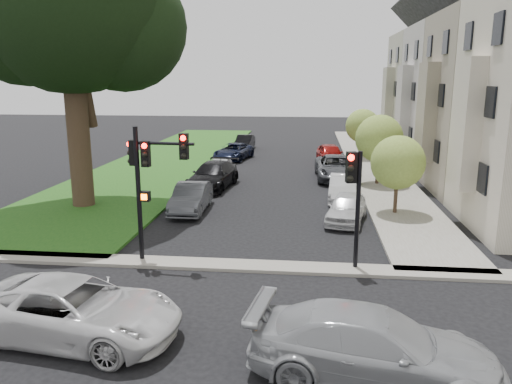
# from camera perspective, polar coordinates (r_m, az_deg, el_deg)

# --- Properties ---
(ground) EXTENTS (140.00, 140.00, 0.00)m
(ground) POSITION_cam_1_polar(r_m,az_deg,el_deg) (15.65, -2.01, -11.30)
(ground) COLOR black
(ground) RESTS_ON ground
(grass_strip) EXTENTS (8.00, 44.00, 0.12)m
(grass_strip) POSITION_cam_1_polar(r_m,az_deg,el_deg) (40.19, -9.91, 3.66)
(grass_strip) COLOR #184C15
(grass_strip) RESTS_ON ground
(sidewalk_right) EXTENTS (3.50, 44.00, 0.12)m
(sidewalk_right) POSITION_cam_1_polar(r_m,az_deg,el_deg) (38.92, 13.02, 3.22)
(sidewalk_right) COLOR gray
(sidewalk_right) RESTS_ON ground
(sidewalk_cross) EXTENTS (60.00, 1.00, 0.12)m
(sidewalk_cross) POSITION_cam_1_polar(r_m,az_deg,el_deg) (17.45, -1.07, -8.44)
(sidewalk_cross) COLOR gray
(sidewalk_cross) RESTS_ON ground
(house_b) EXTENTS (7.70, 7.55, 15.97)m
(house_b) POSITION_cam_1_polar(r_m,az_deg,el_deg) (31.38, 26.16, 12.61)
(house_b) COLOR gray
(house_b) RESTS_ON ground
(house_c) EXTENTS (7.70, 7.55, 15.97)m
(house_c) POSITION_cam_1_polar(r_m,az_deg,el_deg) (38.54, 22.38, 12.78)
(house_c) COLOR #B3B3B3
(house_c) RESTS_ON ground
(house_d) EXTENTS (7.70, 7.55, 15.97)m
(house_d) POSITION_cam_1_polar(r_m,az_deg,el_deg) (45.81, 19.78, 12.87)
(house_d) COLOR gray
(house_d) RESTS_ON ground
(small_tree_a) EXTENTS (2.54, 2.54, 3.81)m
(small_tree_a) POSITION_cam_1_polar(r_m,az_deg,el_deg) (24.31, 15.90, 3.26)
(small_tree_a) COLOR #3E2C1C
(small_tree_a) RESTS_ON ground
(small_tree_b) EXTENTS (2.86, 2.86, 4.29)m
(small_tree_b) POSITION_cam_1_polar(r_m,az_deg,el_deg) (30.86, 13.90, 5.94)
(small_tree_b) COLOR #3E2C1C
(small_tree_b) RESTS_ON ground
(small_tree_c) EXTENTS (2.68, 2.68, 4.01)m
(small_tree_c) POSITION_cam_1_polar(r_m,az_deg,el_deg) (40.66, 12.08, 7.39)
(small_tree_c) COLOR #3E2C1C
(small_tree_c) RESTS_ON ground
(traffic_signal_main) EXTENTS (2.35, 0.61, 4.81)m
(traffic_signal_main) POSITION_cam_1_polar(r_m,az_deg,el_deg) (17.52, -12.20, 2.45)
(traffic_signal_main) COLOR black
(traffic_signal_main) RESTS_ON ground
(traffic_signal_secondary) EXTENTS (0.55, 0.44, 4.09)m
(traffic_signal_secondary) POSITION_cam_1_polar(r_m,az_deg,el_deg) (16.76, 11.19, 0.41)
(traffic_signal_secondary) COLOR black
(traffic_signal_secondary) RESTS_ON ground
(car_cross_near) EXTENTS (5.71, 3.19, 1.51)m
(car_cross_near) POSITION_cam_1_polar(r_m,az_deg,el_deg) (13.60, -20.08, -12.54)
(car_cross_near) COLOR silver
(car_cross_near) RESTS_ON ground
(car_cross_far) EXTENTS (5.67, 2.99, 1.57)m
(car_cross_far) POSITION_cam_1_polar(r_m,az_deg,el_deg) (11.50, 13.27, -16.81)
(car_cross_far) COLOR #999BA0
(car_cross_far) RESTS_ON ground
(car_parked_0) EXTENTS (2.29, 4.09, 1.31)m
(car_parked_0) POSITION_cam_1_polar(r_m,az_deg,el_deg) (22.97, 10.29, -1.79)
(car_parked_0) COLOR silver
(car_parked_0) RESTS_ON ground
(car_parked_1) EXTENTS (1.71, 4.10, 1.32)m
(car_parked_1) POSITION_cam_1_polar(r_m,az_deg,el_deg) (27.17, 9.91, 0.52)
(car_parked_1) COLOR silver
(car_parked_1) RESTS_ON ground
(car_parked_2) EXTENTS (2.75, 5.59, 1.53)m
(car_parked_2) POSITION_cam_1_polar(r_m,az_deg,el_deg) (32.45, 9.16, 2.75)
(car_parked_2) COLOR #3F4247
(car_parked_2) RESTS_ON ground
(car_parked_3) EXTENTS (2.28, 4.55, 1.49)m
(car_parked_3) POSITION_cam_1_polar(r_m,az_deg,el_deg) (38.49, 8.46, 4.34)
(car_parked_3) COLOR maroon
(car_parked_3) RESTS_ON ground
(car_parked_5) EXTENTS (1.57, 4.25, 1.39)m
(car_parked_5) POSITION_cam_1_polar(r_m,az_deg,el_deg) (24.51, -7.43, -0.67)
(car_parked_5) COLOR #3F4247
(car_parked_5) RESTS_ON ground
(car_parked_6) EXTENTS (2.73, 5.46, 1.52)m
(car_parked_6) POSITION_cam_1_polar(r_m,az_deg,el_deg) (29.60, -4.94, 1.89)
(car_parked_6) COLOR black
(car_parked_6) RESTS_ON ground
(car_parked_7) EXTENTS (1.86, 3.95, 1.31)m
(car_parked_7) POSITION_cam_1_polar(r_m,az_deg,el_deg) (32.98, -4.10, 2.86)
(car_parked_7) COLOR silver
(car_parked_7) RESTS_ON ground
(car_parked_8) EXTENTS (3.04, 5.04, 1.31)m
(car_parked_8) POSITION_cam_1_polar(r_m,az_deg,el_deg) (39.90, -2.57, 4.64)
(car_parked_8) COLOR black
(car_parked_8) RESTS_ON ground
(car_parked_9) EXTENTS (1.52, 4.02, 1.31)m
(car_parked_9) POSITION_cam_1_polar(r_m,az_deg,el_deg) (45.62, -1.30, 5.70)
(car_parked_9) COLOR black
(car_parked_9) RESTS_ON ground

